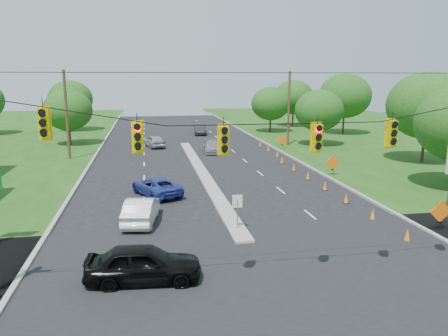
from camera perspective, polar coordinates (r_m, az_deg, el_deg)
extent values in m
plane|color=black|center=(18.72, 5.64, -14.42)|extent=(160.00, 160.00, 0.00)
cube|color=black|center=(18.72, 5.64, -14.42)|extent=(160.00, 14.00, 0.02)
cube|color=gray|center=(47.17, -16.60, 1.21)|extent=(0.25, 110.00, 0.16)
cube|color=gray|center=(49.15, 7.50, 2.01)|extent=(0.25, 110.00, 0.16)
cube|color=gray|center=(38.32, -2.90, -0.67)|extent=(1.00, 34.00, 0.18)
cylinder|color=gray|center=(23.79, 1.74, -6.22)|extent=(0.06, 0.06, 1.80)
cube|color=white|center=(23.55, 1.75, -4.37)|extent=(0.55, 0.04, 0.70)
cylinder|color=black|center=(15.90, 7.14, 7.19)|extent=(24.00, 0.04, 0.04)
cube|color=#FED202|center=(15.55, -22.45, 5.37)|extent=(0.34, 0.24, 1.00)
cube|color=#FED202|center=(15.27, -11.21, 3.95)|extent=(0.34, 0.24, 1.00)
cube|color=#FED202|center=(15.53, -0.03, 3.65)|extent=(0.34, 0.24, 1.00)
cube|color=#FED202|center=(16.50, 12.04, 3.87)|extent=(0.34, 0.24, 1.00)
cube|color=#FED202|center=(17.84, 21.04, 4.20)|extent=(0.34, 0.24, 1.00)
cylinder|color=#422D1C|center=(46.93, -19.85, 6.50)|extent=(0.28, 0.28, 9.00)
cylinder|color=#422D1C|center=(54.08, 8.46, 7.67)|extent=(0.28, 0.28, 9.00)
cone|color=orange|center=(24.43, 22.82, -8.05)|extent=(0.32, 0.32, 0.70)
cone|color=orange|center=(27.25, 18.85, -5.72)|extent=(0.32, 0.32, 0.70)
cone|color=orange|center=(30.22, 15.66, -3.82)|extent=(0.32, 0.32, 0.70)
cone|color=orange|center=(33.30, 13.06, -2.26)|extent=(0.32, 0.32, 0.70)
cone|color=orange|center=(36.44, 10.92, -0.96)|extent=(0.32, 0.32, 0.70)
cone|color=orange|center=(39.65, 9.11, 0.13)|extent=(0.32, 0.32, 0.70)
cone|color=orange|center=(42.91, 7.58, 1.06)|extent=(0.32, 0.32, 0.70)
cone|color=orange|center=(46.37, 6.98, 1.88)|extent=(0.32, 0.32, 0.70)
cone|color=orange|center=(49.68, 5.79, 2.56)|extent=(0.32, 0.32, 0.70)
cone|color=orange|center=(53.01, 4.76, 3.16)|extent=(0.32, 0.32, 0.70)
cube|color=black|center=(26.55, 26.32, -6.34)|extent=(0.06, 0.58, 0.26)
cube|color=black|center=(26.55, 26.32, -6.34)|extent=(0.06, 0.58, 0.26)
cube|color=orange|center=(26.39, 26.44, -5.10)|extent=(1.27, 0.05, 1.27)
cube|color=black|center=(38.27, 13.94, -0.18)|extent=(0.06, 0.58, 0.26)
cube|color=black|center=(38.27, 13.94, -0.18)|extent=(0.06, 0.58, 0.26)
cube|color=orange|center=(38.16, 13.99, 0.70)|extent=(1.27, 0.05, 1.27)
cube|color=black|center=(51.15, 7.58, 3.01)|extent=(0.06, 0.58, 0.26)
cube|color=black|center=(51.15, 7.58, 3.01)|extent=(0.06, 0.58, 0.26)
cube|color=orange|center=(51.06, 7.60, 3.68)|extent=(1.27, 0.05, 1.27)
cylinder|color=black|center=(57.32, -19.50, 4.09)|extent=(0.28, 0.28, 2.52)
ellipsoid|color=#194C14|center=(57.03, -19.71, 7.16)|extent=(5.88, 5.88, 5.04)
cylinder|color=black|center=(72.34, -19.23, 5.72)|extent=(0.28, 0.28, 2.88)
ellipsoid|color=#194C14|center=(72.09, -19.42, 8.50)|extent=(6.72, 6.72, 5.76)
cylinder|color=black|center=(47.03, 24.57, 2.60)|extent=(0.28, 0.28, 3.24)
ellipsoid|color=#194C14|center=(46.63, 24.99, 7.40)|extent=(7.56, 7.56, 6.48)
cylinder|color=black|center=(54.69, 12.18, 4.16)|extent=(0.28, 0.28, 2.52)
ellipsoid|color=#194C14|center=(54.38, 12.32, 7.38)|extent=(5.88, 5.88, 5.04)
cylinder|color=black|center=(66.96, 15.32, 5.67)|extent=(0.28, 0.28, 3.24)
ellipsoid|color=#194C14|center=(66.69, 15.51, 9.06)|extent=(7.56, 7.56, 6.48)
cylinder|color=black|center=(75.61, 8.98, 6.46)|extent=(0.28, 0.28, 2.88)
ellipsoid|color=#194C14|center=(75.37, 9.06, 9.12)|extent=(6.72, 6.72, 5.76)
cylinder|color=black|center=(67.17, 6.06, 5.73)|extent=(0.28, 0.28, 2.52)
ellipsoid|color=#194C14|center=(66.92, 6.12, 8.36)|extent=(5.88, 5.88, 5.04)
imported|color=black|center=(18.49, -10.47, -12.18)|extent=(4.83, 2.24, 1.60)
imported|color=white|center=(25.66, -10.75, -5.42)|extent=(2.27, 4.75, 1.50)
imported|color=navy|center=(31.33, -8.83, -2.38)|extent=(3.94, 5.24, 1.32)
imported|color=gray|center=(48.75, -1.57, 2.79)|extent=(2.15, 4.57, 1.29)
imported|color=#9A9CA3|center=(53.13, -9.07, 3.49)|extent=(2.73, 4.61, 1.47)
imported|color=#262626|center=(64.54, -3.15, 5.09)|extent=(1.93, 4.73, 1.53)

